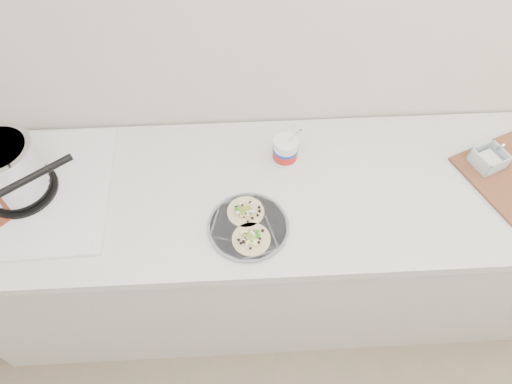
{
  "coord_description": "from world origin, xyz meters",
  "views": [
    {
      "loc": [
        -0.12,
        0.49,
        2.17
      ],
      "look_at": [
        -0.07,
        1.36,
        0.96
      ],
      "focal_mm": 32.0,
      "sensor_mm": 36.0,
      "label": 1
    }
  ],
  "objects_px": {
    "tub": "(286,149)",
    "bacon_plate": "(7,219)",
    "taco_plate": "(248,225)",
    "stove": "(13,177)"
  },
  "relations": [
    {
      "from": "stove",
      "to": "taco_plate",
      "type": "xyz_separation_m",
      "value": [
        0.76,
        -0.18,
        -0.07
      ]
    },
    {
      "from": "stove",
      "to": "tub",
      "type": "height_order",
      "value": "stove"
    },
    {
      "from": "tub",
      "to": "bacon_plate",
      "type": "height_order",
      "value": "tub"
    },
    {
      "from": "tub",
      "to": "bacon_plate",
      "type": "relative_size",
      "value": 0.77
    },
    {
      "from": "taco_plate",
      "to": "bacon_plate",
      "type": "distance_m",
      "value": 0.79
    },
    {
      "from": "bacon_plate",
      "to": "tub",
      "type": "bearing_deg",
      "value": 12.39
    },
    {
      "from": "stove",
      "to": "bacon_plate",
      "type": "relative_size",
      "value": 2.27
    },
    {
      "from": "taco_plate",
      "to": "tub",
      "type": "relative_size",
      "value": 1.3
    },
    {
      "from": "taco_plate",
      "to": "tub",
      "type": "distance_m",
      "value": 0.32
    },
    {
      "from": "tub",
      "to": "bacon_plate",
      "type": "xyz_separation_m",
      "value": [
        -0.94,
        -0.21,
        -0.06
      ]
    }
  ]
}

